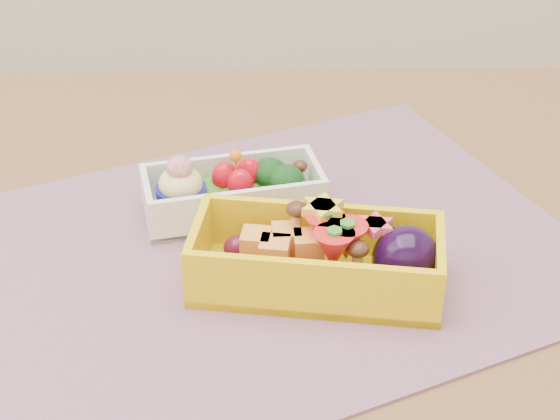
{
  "coord_description": "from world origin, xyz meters",
  "views": [
    {
      "loc": [
        0.02,
        -0.55,
        1.18
      ],
      "look_at": [
        0.04,
        0.04,
        0.79
      ],
      "focal_mm": 57.28,
      "sensor_mm": 36.0,
      "label": 1
    }
  ],
  "objects_px": {
    "table": "(239,377)",
    "bento_white": "(232,192)",
    "placemat": "(271,253)",
    "bento_yellow": "(322,257)"
  },
  "relations": [
    {
      "from": "table",
      "to": "bento_yellow",
      "type": "relative_size",
      "value": 6.02
    },
    {
      "from": "placemat",
      "to": "bento_white",
      "type": "xyz_separation_m",
      "value": [
        -0.03,
        0.06,
        0.02
      ]
    },
    {
      "from": "bento_white",
      "to": "placemat",
      "type": "bearing_deg",
      "value": -73.36
    },
    {
      "from": "bento_white",
      "to": "table",
      "type": "bearing_deg",
      "value": -99.55
    },
    {
      "from": "table",
      "to": "bento_white",
      "type": "height_order",
      "value": "bento_white"
    },
    {
      "from": "table",
      "to": "placemat",
      "type": "bearing_deg",
      "value": 52.85
    },
    {
      "from": "placemat",
      "to": "bento_white",
      "type": "bearing_deg",
      "value": 117.94
    },
    {
      "from": "placemat",
      "to": "bento_yellow",
      "type": "bearing_deg",
      "value": -50.37
    },
    {
      "from": "placemat",
      "to": "bento_yellow",
      "type": "height_order",
      "value": "bento_yellow"
    },
    {
      "from": "placemat",
      "to": "table",
      "type": "bearing_deg",
      "value": -127.15
    }
  ]
}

